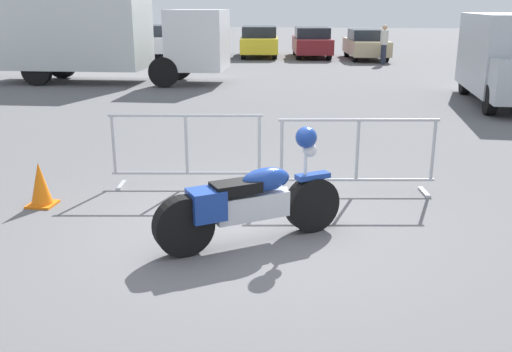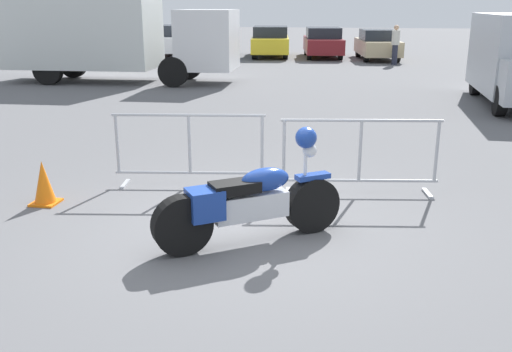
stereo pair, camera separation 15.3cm
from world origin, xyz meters
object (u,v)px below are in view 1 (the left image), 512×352
object	(u,v)px
parked_car_red	(105,42)
parked_car_white	(156,40)
parked_car_tan	(366,44)
pedestrian	(384,43)
parked_car_maroon	(312,42)
traffic_cone	(40,185)
parked_car_yellow	(259,41)
motorcycle	(251,201)
box_truck	(97,33)
crowd_barrier_near	(187,150)
crowd_barrier_far	(357,155)
parked_car_blue	(206,42)
delivery_van	(512,56)

from	to	relation	value
parked_car_red	parked_car_white	size ratio (longest dim) A/B	0.88
parked_car_tan	pedestrian	xyz separation A→B (m)	(0.65, -2.34, 0.21)
parked_car_red	pedestrian	xyz separation A→B (m)	(13.75, -2.49, 0.23)
parked_car_maroon	parked_car_white	bearing A→B (deg)	85.08
parked_car_red	traffic_cone	bearing A→B (deg)	-167.20
parked_car_maroon	parked_car_yellow	bearing A→B (deg)	83.74
motorcycle	box_truck	world-z (taller)	box_truck
crowd_barrier_near	box_truck	distance (m)	12.34
crowd_barrier_near	parked_car_yellow	world-z (taller)	parked_car_yellow
crowd_barrier_far	parked_car_red	world-z (taller)	parked_car_red
parked_car_red	crowd_barrier_far	bearing A→B (deg)	-156.99
parked_car_red	parked_car_white	bearing A→B (deg)	-90.99
crowd_barrier_near	parked_car_tan	distance (m)	20.84
parked_car_white	parked_car_maroon	xyz separation A→B (m)	(7.86, 0.30, -0.04)
motorcycle	parked_car_maroon	size ratio (longest dim) A/B	0.44
crowd_barrier_far	parked_car_blue	size ratio (longest dim) A/B	0.50
parked_car_red	pedestrian	size ratio (longest dim) A/B	2.46
motorcycle	parked_car_blue	bearing A→B (deg)	70.33
motorcycle	parked_car_blue	distance (m)	23.39
parked_car_white	parked_car_tan	size ratio (longest dim) A/B	1.09
pedestrian	delivery_van	bearing A→B (deg)	73.08
motorcycle	pedestrian	size ratio (longest dim) A/B	1.15
crowd_barrier_near	box_truck	size ratio (longest dim) A/B	0.28
pedestrian	parked_car_blue	bearing A→B (deg)	-48.35
parked_car_yellow	traffic_cone	distance (m)	22.31
parked_car_white	parked_car_blue	size ratio (longest dim) A/B	1.08
crowd_barrier_near	parked_car_white	distance (m)	22.11
traffic_cone	pedestrian	bearing A→B (deg)	73.10
motorcycle	parked_car_red	world-z (taller)	parked_car_red
delivery_van	parked_car_tan	bearing A→B (deg)	-163.91
parked_car_yellow	parked_car_maroon	distance (m)	2.62
crowd_barrier_far	parked_car_yellow	world-z (taller)	parked_car_yellow
parked_car_yellow	parked_car_tan	world-z (taller)	parked_car_yellow
parked_car_red	parked_car_white	distance (m)	2.64
parked_car_tan	crowd_barrier_far	bearing A→B (deg)	169.85
pedestrian	traffic_cone	distance (m)	20.15
crowd_barrier_near	motorcycle	bearing A→B (deg)	-57.23
crowd_barrier_near	parked_car_blue	size ratio (longest dim) A/B	0.50
parked_car_maroon	traffic_cone	size ratio (longest dim) A/B	7.56
box_truck	parked_car_maroon	xyz separation A→B (m)	(6.69, 10.45, -0.90)
crowd_barrier_near	parked_car_maroon	world-z (taller)	parked_car_maroon
parked_car_red	parked_car_white	xyz separation A→B (m)	(2.62, 0.28, 0.09)
crowd_barrier_far	traffic_cone	bearing A→B (deg)	-165.51
box_truck	parked_car_tan	bearing A→B (deg)	44.19
box_truck	parked_car_blue	bearing A→B (deg)	79.72
pedestrian	traffic_cone	world-z (taller)	pedestrian
parked_car_tan	traffic_cone	bearing A→B (deg)	159.32
crowd_barrier_far	pedestrian	distance (m)	18.29
motorcycle	parked_car_red	distance (m)	25.03
delivery_van	parked_car_white	bearing A→B (deg)	-131.33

